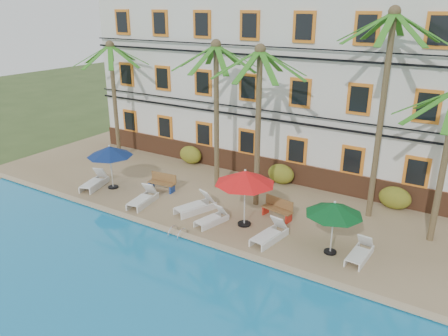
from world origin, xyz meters
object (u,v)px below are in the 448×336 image
Objects in this scene: lounger_a at (95,182)px; pool_ladder at (178,235)px; bench_right at (278,208)px; umbrella_red at (245,178)px; lounger_c at (196,205)px; lounger_e at (270,234)px; palm_a at (113,84)px; palm_c at (259,105)px; umbrella_green at (334,209)px; umbrella_blue at (110,151)px; bench_left at (162,182)px; palm_d at (384,91)px; palm_b at (216,95)px; lounger_f at (360,253)px; lounger_d at (212,218)px; lounger_b at (143,198)px; palm_e at (448,141)px.

lounger_a is 2.79× the size of pool_ladder.
umbrella_red is at bearing -123.61° from bench_right.
lounger_c reaches higher than lounger_e.
palm_c is (10.78, -1.58, 0.22)m from palm_a.
palm_a is at bearing 165.43° from umbrella_green.
umbrella_green is at bearing -0.82° from umbrella_blue.
umbrella_blue is at bearing -154.70° from bench_left.
lounger_a is at bearing -161.95° from palm_d.
umbrella_green is (7.45, -3.26, -3.04)m from palm_b.
lounger_f is at bearing -0.64° from umbrella_red.
palm_d is at bearing 0.34° from palm_a.
umbrella_blue is at bearing -170.52° from bench_right.
lounger_f is at bearing 17.67° from pool_ladder.
palm_c reaches higher than lounger_d.
palm_d is at bearing 18.42° from palm_c.
palm_b is 6.28m from lounger_b.
umbrella_green is (-3.19, -3.19, -2.38)m from palm_e.
palm_b is 5.62m from lounger_c.
lounger_b is at bearing -178.72° from lounger_d.
bench_right is at bearing 11.13° from lounger_a.
umbrella_blue reaches higher than lounger_f.
umbrella_blue is (-4.64, -3.08, -2.91)m from palm_b.
lounger_c is (8.76, -3.81, -4.40)m from palm_a.
lounger_b is 1.15× the size of lounger_d.
umbrella_red is 5.52m from lounger_f.
bench_left is at bearing 25.62° from lounger_a.
palm_e is at bearing 16.43° from lounger_b.
palm_c reaches higher than palm_a.
palm_c reaches higher than lounger_b.
palm_b reaches higher than umbrella_blue.
lounger_a is at bearing -168.87° from bench_right.
umbrella_blue is 5.72m from lounger_c.
palm_b is 10.66m from palm_e.
bench_left is at bearing 99.32° from lounger_b.
palm_c is 0.83× the size of palm_d.
palm_c is 5.52m from lounger_c.
pool_ladder is at bearing -154.29° from lounger_e.
umbrella_red is at bearing -41.57° from palm_b.
palm_e reaches higher than bench_right.
umbrella_blue is 1.36× the size of lounger_f.
umbrella_red is 1.18× the size of umbrella_green.
palm_a reaches higher than pool_ladder.
palm_b is at bearing 104.81° from lounger_c.
umbrella_green is at bearing -28.57° from bench_right.
palm_e reaches higher than pool_ladder.
lounger_e is (2.86, 0.03, 0.04)m from lounger_d.
bench_right is at bearing 106.61° from lounger_e.
lounger_b is at bearing -176.90° from umbrella_green.
pool_ladder is at bearing -43.13° from bench_left.
palm_d reaches higher than palm_a.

